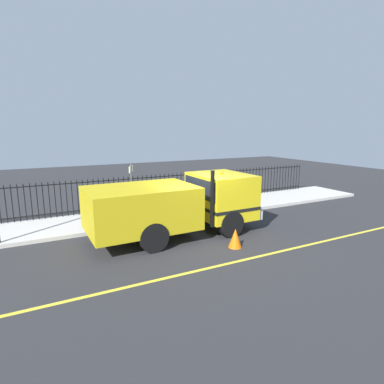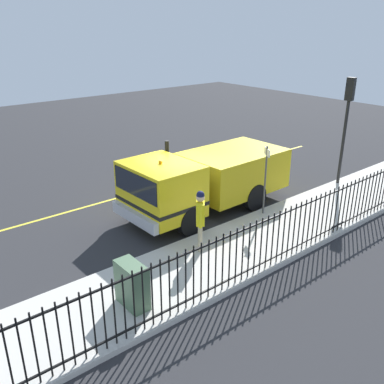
# 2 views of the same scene
# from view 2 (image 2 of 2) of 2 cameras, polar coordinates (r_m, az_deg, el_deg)

# --- Properties ---
(ground_plane) EXTENTS (49.50, 49.50, 0.00)m
(ground_plane) POSITION_cam_2_polar(r_m,az_deg,el_deg) (14.95, -1.05, -2.56)
(ground_plane) COLOR #2B2B2D
(ground_plane) RESTS_ON ground
(sidewalk_slab) EXTENTS (2.78, 22.50, 0.14)m
(sidewalk_slab) POSITION_cam_2_polar(r_m,az_deg,el_deg) (12.84, 7.95, -6.82)
(sidewalk_slab) COLOR beige
(sidewalk_slab) RESTS_ON ground
(lane_marking) EXTENTS (0.12, 20.25, 0.01)m
(lane_marking) POSITION_cam_2_polar(r_m,az_deg,el_deg) (16.86, -6.44, 0.22)
(lane_marking) COLOR yellow
(lane_marking) RESTS_ON ground
(work_truck) EXTENTS (2.54, 6.22, 2.45)m
(work_truck) POSITION_cam_2_polar(r_m,az_deg,el_deg) (14.43, 1.18, 1.85)
(work_truck) COLOR yellow
(work_truck) RESTS_ON ground
(worker_standing) EXTENTS (0.54, 0.50, 1.81)m
(worker_standing) POSITION_cam_2_polar(r_m,az_deg,el_deg) (11.73, 1.12, -3.06)
(worker_standing) COLOR yellow
(worker_standing) RESTS_ON sidewalk_slab
(iron_fence) EXTENTS (0.04, 19.16, 1.53)m
(iron_fence) POSITION_cam_2_polar(r_m,az_deg,el_deg) (11.76, 12.58, -5.35)
(iron_fence) COLOR black
(iron_fence) RESTS_ON sidewalk_slab
(traffic_light_near) EXTENTS (0.32, 0.24, 4.16)m
(traffic_light_near) POSITION_cam_2_polar(r_m,az_deg,el_deg) (17.41, 20.20, 10.30)
(traffic_light_near) COLOR black
(traffic_light_near) RESTS_ON sidewalk_slab
(utility_cabinet) EXTENTS (0.86, 0.44, 1.07)m
(utility_cabinet) POSITION_cam_2_polar(r_m,az_deg,el_deg) (9.89, -8.07, -12.28)
(utility_cabinet) COLOR #4C6B4C
(utility_cabinet) RESTS_ON sidewalk_slab
(traffic_cone) EXTENTS (0.44, 0.44, 0.63)m
(traffic_cone) POSITION_cam_2_polar(r_m,az_deg,el_deg) (15.70, -6.25, -0.21)
(traffic_cone) COLOR orange
(traffic_cone) RESTS_ON ground
(street_sign) EXTENTS (0.44, 0.28, 2.37)m
(street_sign) POSITION_cam_2_polar(r_m,az_deg,el_deg) (14.11, 9.89, 2.63)
(street_sign) COLOR #4C4C4C
(street_sign) RESTS_ON sidewalk_slab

